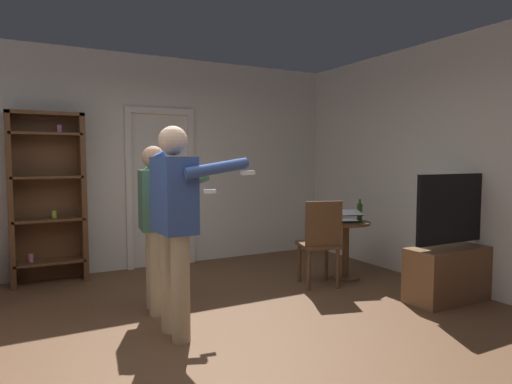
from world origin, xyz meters
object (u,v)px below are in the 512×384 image
(bookshelf, at_px, (47,192))
(laptop, at_px, (345,218))
(person_striped_shirt, at_px, (156,218))
(side_table, at_px, (346,241))
(bottle_on_table, at_px, (360,212))
(wooden_chair, at_px, (321,240))
(tv_flatscreen, at_px, (457,262))
(person_blue_shirt, at_px, (176,215))

(bookshelf, height_order, laptop, bookshelf)
(bookshelf, relative_size, person_striped_shirt, 1.26)
(bookshelf, bearing_deg, side_table, -26.47)
(bookshelf, xyz_separation_m, bottle_on_table, (3.31, -1.66, -0.25))
(bookshelf, height_order, wooden_chair, bookshelf)
(tv_flatscreen, height_order, person_striped_shirt, person_striped_shirt)
(bottle_on_table, height_order, person_striped_shirt, person_striped_shirt)
(bottle_on_table, bearing_deg, side_table, 150.26)
(person_blue_shirt, bearing_deg, side_table, 16.89)
(side_table, distance_m, laptop, 0.29)
(wooden_chair, bearing_deg, tv_flatscreen, -45.93)
(laptop, xyz_separation_m, wooden_chair, (-0.44, -0.10, -0.21))
(tv_flatscreen, height_order, bottle_on_table, tv_flatscreen)
(bookshelf, xyz_separation_m, person_blue_shirt, (0.80, -2.30, -0.06))
(laptop, bearing_deg, tv_flatscreen, -63.71)
(laptop, distance_m, person_striped_shirt, 2.30)
(bookshelf, relative_size, wooden_chair, 2.01)
(person_blue_shirt, bearing_deg, bottle_on_table, 14.30)
(bookshelf, distance_m, bottle_on_table, 3.71)
(laptop, relative_size, wooden_chair, 0.42)
(bookshelf, xyz_separation_m, person_striped_shirt, (0.83, -1.62, -0.17))
(bottle_on_table, bearing_deg, wooden_chair, -174.60)
(laptop, height_order, bottle_on_table, bottle_on_table)
(person_striped_shirt, bearing_deg, tv_flatscreen, -21.42)
(wooden_chair, relative_size, person_striped_shirt, 0.63)
(bookshelf, height_order, person_blue_shirt, bookshelf)
(person_blue_shirt, relative_size, person_striped_shirt, 1.09)
(side_table, distance_m, bottle_on_table, 0.39)
(bookshelf, bearing_deg, laptop, -27.39)
(bottle_on_table, height_order, person_blue_shirt, person_blue_shirt)
(bookshelf, distance_m, person_striped_shirt, 1.82)
(side_table, relative_size, person_blue_shirt, 0.41)
(bookshelf, bearing_deg, wooden_chair, -32.56)
(laptop, bearing_deg, bottle_on_table, -12.04)
(wooden_chair, bearing_deg, laptop, 12.69)
(side_table, distance_m, wooden_chair, 0.51)
(laptop, bearing_deg, bookshelf, 152.61)
(wooden_chair, bearing_deg, person_blue_shirt, -162.90)
(person_blue_shirt, xyz_separation_m, person_striped_shirt, (0.03, 0.68, -0.10))
(tv_flatscreen, distance_m, person_striped_shirt, 3.10)
(wooden_chair, xyz_separation_m, person_striped_shirt, (-1.86, 0.10, 0.35))
(side_table, bearing_deg, bookshelf, 153.53)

